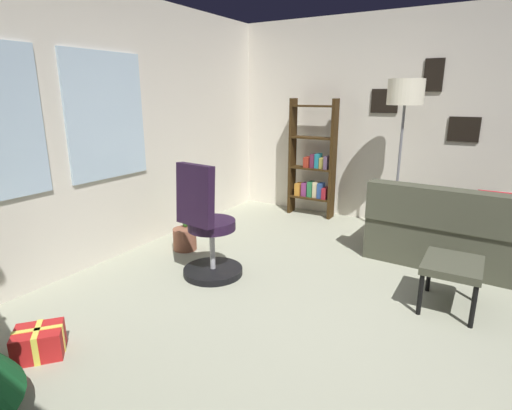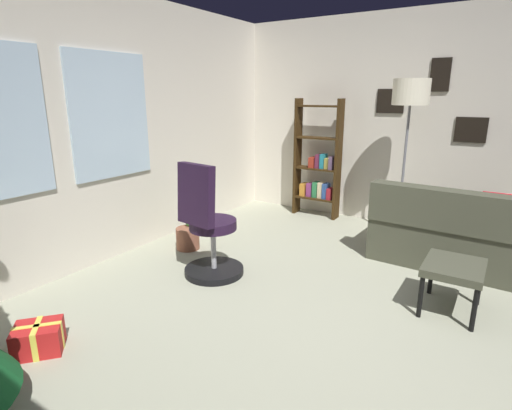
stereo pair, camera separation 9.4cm
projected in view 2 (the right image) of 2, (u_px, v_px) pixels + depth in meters
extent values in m
cube|color=#9D9F88|center=(347.00, 339.00, 2.90)|extent=(5.54, 5.13, 0.10)
cube|color=beige|center=(96.00, 130.00, 3.89)|extent=(5.54, 0.10, 2.63)
cube|color=silver|center=(111.00, 116.00, 3.93)|extent=(0.90, 0.03, 1.20)
cube|color=beige|center=(436.00, 123.00, 4.83)|extent=(0.10, 5.13, 2.63)
cube|color=black|center=(440.00, 75.00, 4.64)|extent=(0.02, 0.22, 0.37)
cube|color=black|center=(471.00, 130.00, 4.60)|extent=(0.02, 0.34, 0.29)
cube|color=black|center=(391.00, 101.00, 5.00)|extent=(0.02, 0.33, 0.29)
cube|color=#424434|center=(483.00, 246.00, 3.95)|extent=(1.03, 2.05, 0.44)
cube|color=#424434|center=(484.00, 215.00, 3.54)|extent=(0.30, 2.01, 0.38)
cube|color=#424434|center=(390.00, 200.00, 4.38)|extent=(0.93, 0.19, 0.20)
cube|color=#AF1620|center=(505.00, 217.00, 3.55)|extent=(0.19, 0.40, 0.41)
cube|color=#424434|center=(454.00, 267.00, 3.09)|extent=(0.51, 0.42, 0.06)
cylinder|color=black|center=(474.00, 310.00, 2.87)|extent=(0.04, 0.04, 0.34)
cylinder|color=black|center=(479.00, 285.00, 3.23)|extent=(0.04, 0.04, 0.34)
cylinder|color=black|center=(421.00, 297.00, 3.05)|extent=(0.04, 0.04, 0.34)
cylinder|color=black|center=(431.00, 275.00, 3.42)|extent=(0.04, 0.04, 0.34)
cube|color=red|center=(38.00, 338.00, 2.66)|extent=(0.38, 0.37, 0.19)
cube|color=#EAD84C|center=(38.00, 338.00, 2.66)|extent=(0.19, 0.21, 0.20)
cube|color=#EAD84C|center=(38.00, 338.00, 2.66)|extent=(0.25, 0.23, 0.20)
cylinder|color=black|center=(214.00, 271.00, 3.83)|extent=(0.56, 0.56, 0.06)
cylinder|color=#B2B2B7|center=(213.00, 246.00, 3.77)|extent=(0.05, 0.05, 0.43)
cylinder|color=black|center=(213.00, 224.00, 3.71)|extent=(0.44, 0.44, 0.09)
cube|color=black|center=(196.00, 195.00, 3.48)|extent=(0.16, 0.41, 0.54)
cube|color=#32200D|center=(338.00, 161.00, 5.32)|extent=(0.18, 0.04, 1.60)
cube|color=#32200D|center=(297.00, 157.00, 5.63)|extent=(0.18, 0.04, 1.60)
cube|color=#32200D|center=(316.00, 198.00, 5.62)|extent=(0.18, 0.56, 0.02)
cube|color=#32200D|center=(317.00, 169.00, 5.51)|extent=(0.18, 0.56, 0.02)
cube|color=#32200D|center=(318.00, 138.00, 5.40)|extent=(0.18, 0.56, 0.02)
cube|color=#32200D|center=(319.00, 106.00, 5.29)|extent=(0.18, 0.56, 0.02)
cube|color=maroon|center=(330.00, 194.00, 5.50)|extent=(0.16, 0.06, 0.15)
cube|color=navy|center=(326.00, 191.00, 5.53)|extent=(0.14, 0.07, 0.21)
cube|color=beige|center=(321.00, 190.00, 5.57)|extent=(0.13, 0.07, 0.22)
cube|color=#2A7343|center=(316.00, 189.00, 5.61)|extent=(0.14, 0.07, 0.21)
cube|color=#7E326B|center=(310.00, 189.00, 5.67)|extent=(0.13, 0.08, 0.19)
cube|color=#BF7A29|center=(304.00, 189.00, 5.71)|extent=(0.15, 0.07, 0.17)
cube|color=#57425E|center=(332.00, 163.00, 5.38)|extent=(0.16, 0.05, 0.17)
cube|color=olive|center=(328.00, 163.00, 5.43)|extent=(0.14, 0.06, 0.14)
cube|color=teal|center=(323.00, 161.00, 5.46)|extent=(0.14, 0.06, 0.19)
cube|color=#5E203A|center=(319.00, 161.00, 5.49)|extent=(0.15, 0.06, 0.18)
cube|color=maroon|center=(313.00, 162.00, 5.53)|extent=(0.16, 0.08, 0.14)
cylinder|color=slate|center=(397.00, 235.00, 4.83)|extent=(0.28, 0.28, 0.03)
cylinder|color=slate|center=(403.00, 172.00, 4.63)|extent=(0.03, 0.03, 1.51)
cylinder|color=#F1E8CA|center=(411.00, 92.00, 4.39)|extent=(0.39, 0.39, 0.28)
cylinder|color=brown|center=(188.00, 238.00, 4.43)|extent=(0.25, 0.25, 0.24)
ellipsoid|color=#2F7128|center=(189.00, 214.00, 4.43)|extent=(0.17, 0.13, 0.30)
ellipsoid|color=#2F7128|center=(197.00, 213.00, 4.37)|extent=(0.16, 0.16, 0.35)
ellipsoid|color=#2F7128|center=(188.00, 207.00, 4.54)|extent=(0.15, 0.24, 0.40)
ellipsoid|color=#2F7128|center=(190.00, 206.00, 4.51)|extent=(0.16, 0.25, 0.43)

